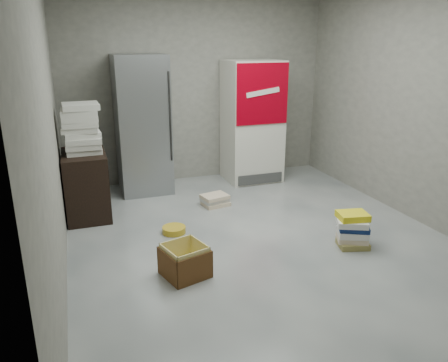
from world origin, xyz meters
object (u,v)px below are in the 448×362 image
at_px(steel_fridge, 142,125).
at_px(coke_cooler, 252,121).
at_px(phonebook_stack_main, 353,230).
at_px(cardboard_box, 185,263).
at_px(wood_shelf, 86,185).

height_order(steel_fridge, coke_cooler, steel_fridge).
height_order(phonebook_stack_main, cardboard_box, phonebook_stack_main).
bearing_deg(coke_cooler, steel_fridge, 179.82).
bearing_deg(cardboard_box, phonebook_stack_main, -16.41).
bearing_deg(steel_fridge, wood_shelf, -138.69).
height_order(wood_shelf, phonebook_stack_main, wood_shelf).
distance_m(coke_cooler, wood_shelf, 2.63).
xyz_separation_m(phonebook_stack_main, cardboard_box, (-1.81, 0.00, -0.06)).
height_order(steel_fridge, cardboard_box, steel_fridge).
xyz_separation_m(coke_cooler, phonebook_stack_main, (0.09, -2.53, -0.72)).
xyz_separation_m(steel_fridge, cardboard_box, (-0.06, -2.54, -0.83)).
distance_m(steel_fridge, coke_cooler, 1.65).
distance_m(wood_shelf, cardboard_box, 1.98).
bearing_deg(coke_cooler, cardboard_box, -124.06).
bearing_deg(steel_fridge, cardboard_box, -91.39).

